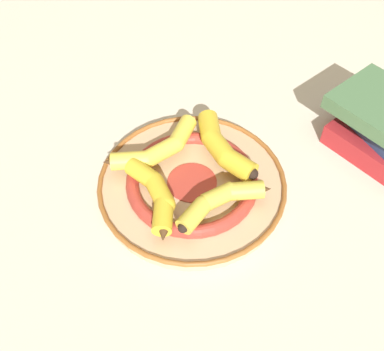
{
  "coord_description": "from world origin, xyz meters",
  "views": [
    {
      "loc": [
        -0.28,
        0.38,
        0.64
      ],
      "look_at": [
        0.02,
        -0.02,
        0.04
      ],
      "focal_mm": 42.0,
      "sensor_mm": 36.0,
      "label": 1
    }
  ],
  "objects_px": {
    "decorative_bowl": "(192,184)",
    "banana_a": "(157,149)",
    "banana_d": "(156,195)",
    "banana_c": "(221,200)",
    "banana_b": "(221,145)"
  },
  "relations": [
    {
      "from": "decorative_bowl",
      "to": "banana_a",
      "type": "distance_m",
      "value": 0.09
    },
    {
      "from": "banana_b",
      "to": "banana_d",
      "type": "relative_size",
      "value": 1.1
    },
    {
      "from": "banana_b",
      "to": "banana_d",
      "type": "bearing_deg",
      "value": -72.51
    },
    {
      "from": "decorative_bowl",
      "to": "banana_b",
      "type": "height_order",
      "value": "banana_b"
    },
    {
      "from": "banana_d",
      "to": "banana_b",
      "type": "bearing_deg",
      "value": -69.09
    },
    {
      "from": "decorative_bowl",
      "to": "banana_b",
      "type": "xyz_separation_m",
      "value": [
        -0.01,
        -0.08,
        0.04
      ]
    },
    {
      "from": "decorative_bowl",
      "to": "banana_a",
      "type": "xyz_separation_m",
      "value": [
        0.08,
        -0.0,
        0.04
      ]
    },
    {
      "from": "banana_b",
      "to": "banana_c",
      "type": "height_order",
      "value": "banana_b"
    },
    {
      "from": "banana_c",
      "to": "decorative_bowl",
      "type": "bearing_deg",
      "value": -82.17
    },
    {
      "from": "banana_c",
      "to": "banana_a",
      "type": "bearing_deg",
      "value": -75.51
    },
    {
      "from": "decorative_bowl",
      "to": "banana_d",
      "type": "distance_m",
      "value": 0.09
    },
    {
      "from": "banana_c",
      "to": "banana_d",
      "type": "distance_m",
      "value": 0.11
    },
    {
      "from": "banana_c",
      "to": "banana_d",
      "type": "height_order",
      "value": "banana_d"
    },
    {
      "from": "banana_c",
      "to": "banana_d",
      "type": "relative_size",
      "value": 1.05
    },
    {
      "from": "banana_a",
      "to": "banana_c",
      "type": "relative_size",
      "value": 1.14
    }
  ]
}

